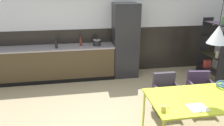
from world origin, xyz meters
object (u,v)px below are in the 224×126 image
(open_book, at_px, (198,108))
(pendant_lamp_over_table_near, at_px, (218,35))
(mug_glass_clear, at_px, (164,109))
(bottle_wine_green, at_px, (56,44))
(dining_table, at_px, (207,99))
(armchair_head_of_table, at_px, (166,88))
(refrigerator_column, at_px, (125,41))
(cooking_pot, at_px, (97,43))
(bottle_vinegar_dark, at_px, (81,42))
(armchair_far_side, at_px, (200,85))
(open_shelf_unit, at_px, (215,48))

(open_book, relative_size, pendant_lamp_over_table_near, 0.29)
(mug_glass_clear, distance_m, pendant_lamp_over_table_near, 1.32)
(open_book, height_order, bottle_wine_green, bottle_wine_green)
(dining_table, xyz_separation_m, armchair_head_of_table, (-0.30, 0.89, -0.22))
(refrigerator_column, bearing_deg, open_book, -83.15)
(dining_table, bearing_deg, pendant_lamp_over_table_near, 90.00)
(cooking_pot, bearing_deg, open_book, -69.17)
(refrigerator_column, bearing_deg, bottle_vinegar_dark, 179.67)
(armchair_far_side, xyz_separation_m, mug_glass_clear, (-1.30, -1.17, 0.30))
(cooking_pot, height_order, bottle_vinegar_dark, bottle_vinegar_dark)
(armchair_head_of_table, bearing_deg, mug_glass_clear, 64.85)
(bottle_vinegar_dark, height_order, pendant_lamp_over_table_near, pendant_lamp_over_table_near)
(cooking_pot, relative_size, open_shelf_unit, 0.12)
(open_shelf_unit, xyz_separation_m, pendant_lamp_over_table_near, (-1.59, -2.16, 0.89))
(pendant_lamp_over_table_near, bearing_deg, open_shelf_unit, 53.65)
(bottle_wine_green, relative_size, pendant_lamp_over_table_near, 0.30)
(open_shelf_unit, height_order, pendant_lamp_over_table_near, pendant_lamp_over_table_near)
(armchair_head_of_table, distance_m, open_shelf_unit, 2.31)
(cooking_pot, relative_size, bottle_wine_green, 0.74)
(refrigerator_column, xyz_separation_m, dining_table, (0.70, -2.84, -0.29))
(open_book, relative_size, cooking_pot, 1.30)
(bottle_vinegar_dark, bearing_deg, refrigerator_column, -0.33)
(armchair_head_of_table, bearing_deg, open_book, 89.02)
(refrigerator_column, height_order, armchair_head_of_table, refrigerator_column)
(open_shelf_unit, bearing_deg, cooking_pot, -101.48)
(armchair_head_of_table, bearing_deg, cooking_pot, -57.87)
(refrigerator_column, relative_size, armchair_head_of_table, 2.57)
(dining_table, relative_size, open_book, 6.96)
(refrigerator_column, relative_size, bottle_vinegar_dark, 7.53)
(dining_table, bearing_deg, armchair_head_of_table, 108.75)
(bottle_vinegar_dark, bearing_deg, open_book, -63.00)
(armchair_head_of_table, distance_m, pendant_lamp_over_table_near, 1.57)
(cooking_pot, xyz_separation_m, bottle_vinegar_dark, (-0.42, 0.05, 0.03))
(dining_table, height_order, cooking_pot, cooking_pot)
(open_book, xyz_separation_m, cooking_pot, (-1.16, 3.06, 0.24))
(mug_glass_clear, relative_size, open_shelf_unit, 0.07)
(pendant_lamp_over_table_near, bearing_deg, armchair_head_of_table, 108.99)
(refrigerator_column, distance_m, armchair_head_of_table, 2.06)
(bottle_wine_green, bearing_deg, open_book, -53.35)
(cooking_pot, xyz_separation_m, bottle_wine_green, (-1.06, -0.08, 0.03))
(dining_table, height_order, pendant_lamp_over_table_near, pendant_lamp_over_table_near)
(armchair_far_side, bearing_deg, cooking_pot, -37.27)
(open_book, bearing_deg, bottle_vinegar_dark, 117.00)
(dining_table, height_order, mug_glass_clear, mug_glass_clear)
(mug_glass_clear, bearing_deg, bottle_wine_green, 119.66)
(mug_glass_clear, distance_m, open_shelf_unit, 3.44)
(cooking_pot, bearing_deg, dining_table, -61.93)
(open_book, distance_m, open_shelf_unit, 3.10)
(armchair_far_side, bearing_deg, dining_table, 69.93)
(mug_glass_clear, bearing_deg, open_shelf_unit, 45.01)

